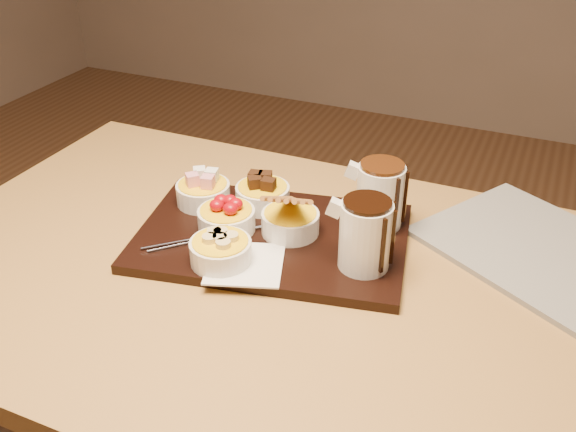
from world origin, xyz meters
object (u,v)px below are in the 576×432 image
at_px(serving_board, 272,237).
at_px(newspaper, 538,249).
at_px(dining_table, 261,313).
at_px(pitcher_dark_chocolate, 365,236).
at_px(pitcher_milk_chocolate, 380,196).
at_px(bowl_strawberries, 227,220).

bearing_deg(serving_board, newspaper, 8.73).
height_order(dining_table, serving_board, serving_board).
xyz_separation_m(pitcher_dark_chocolate, pitcher_milk_chocolate, (-0.02, 0.13, 0.00)).
relative_size(serving_board, pitcher_milk_chocolate, 4.09).
relative_size(dining_table, newspaper, 3.37).
distance_m(bowl_strawberries, pitcher_milk_chocolate, 0.27).
distance_m(dining_table, bowl_strawberries, 0.17).
bearing_deg(dining_table, newspaper, 28.76).
bearing_deg(serving_board, dining_table, -91.75).
xyz_separation_m(dining_table, newspaper, (0.42, 0.23, 0.10)).
distance_m(serving_board, newspaper, 0.45).
xyz_separation_m(bowl_strawberries, newspaper, (0.51, 0.17, -0.03)).
distance_m(bowl_strawberries, newspaper, 0.54).
relative_size(dining_table, pitcher_dark_chocolate, 10.66).
bearing_deg(pitcher_milk_chocolate, serving_board, -158.20).
distance_m(pitcher_milk_chocolate, newspaper, 0.28).
bearing_deg(bowl_strawberries, pitcher_dark_chocolate, -1.64).
xyz_separation_m(dining_table, pitcher_dark_chocolate, (0.16, 0.05, 0.17)).
height_order(pitcher_milk_chocolate, newspaper, pitcher_milk_chocolate).
xyz_separation_m(serving_board, pitcher_milk_chocolate, (0.16, 0.10, 0.07)).
distance_m(serving_board, bowl_strawberries, 0.08).
height_order(dining_table, pitcher_milk_chocolate, pitcher_milk_chocolate).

